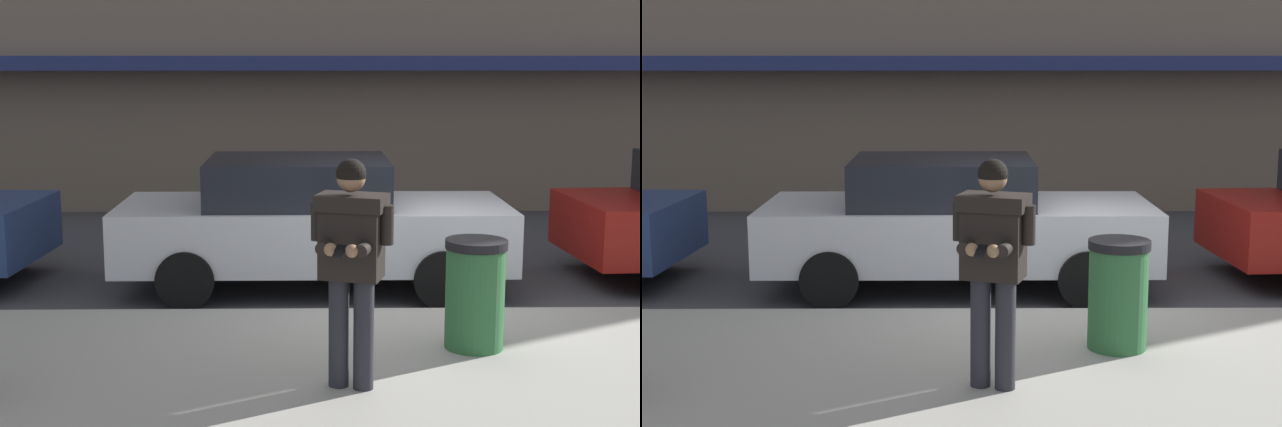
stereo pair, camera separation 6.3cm
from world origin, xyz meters
TOP-DOWN VIEW (x-y plane):
  - ground_plane at (0.00, 0.00)m, footprint 80.00×80.00m
  - sidewalk at (1.00, -2.85)m, footprint 32.00×5.30m
  - curb_paint_line at (1.00, 0.05)m, footprint 28.00×0.12m
  - parked_sedan_mid at (-1.13, 1.17)m, footprint 4.50×1.93m
  - man_texting_on_phone at (-0.83, -2.43)m, footprint 0.62×0.64m
  - trash_bin at (0.32, -1.47)m, footprint 0.55×0.55m

SIDE VIEW (x-z plane):
  - ground_plane at x=0.00m, z-range 0.00..0.00m
  - curb_paint_line at x=1.00m, z-range 0.00..0.01m
  - sidewalk at x=1.00m, z-range 0.00..0.14m
  - trash_bin at x=0.32m, z-range 0.14..1.12m
  - parked_sedan_mid at x=-1.13m, z-range 0.02..1.56m
  - man_texting_on_phone at x=-0.83m, z-range 0.35..2.15m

